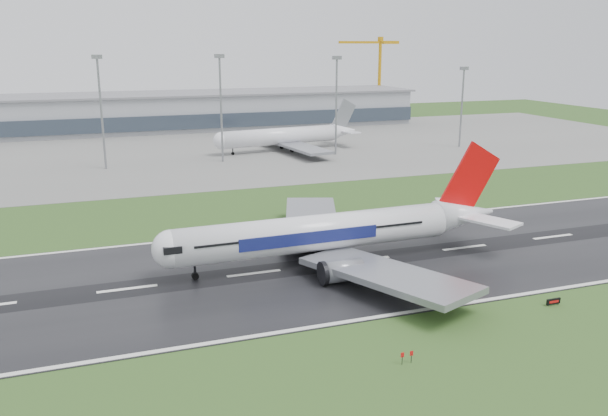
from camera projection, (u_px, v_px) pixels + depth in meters
name	position (u px, v px, depth m)	size (l,w,h in m)	color
ground	(254.00, 274.00, 100.86)	(520.00, 520.00, 0.00)	#28491A
runway	(254.00, 274.00, 100.84)	(400.00, 45.00, 0.10)	black
apron	(162.00, 152.00, 214.85)	(400.00, 130.00, 0.08)	slate
terminal	(144.00, 113.00, 267.66)	(240.00, 36.00, 15.00)	gray
main_airliner	(339.00, 209.00, 104.34)	(62.64, 59.66, 18.49)	silver
parked_airliner	(285.00, 127.00, 215.63)	(56.07, 52.20, 16.43)	silver
tower_crane	(379.00, 77.00, 316.43)	(40.46, 2.21, 40.28)	#C5850C
runway_sign	(553.00, 302.00, 88.59)	(2.30, 0.26, 1.04)	black
floodmast_2	(102.00, 115.00, 181.70)	(0.64, 0.64, 32.23)	gray
floodmast_3	(221.00, 111.00, 193.12)	(0.64, 0.64, 32.22)	gray
floodmast_4	(336.00, 108.00, 205.66)	(0.64, 0.64, 31.46)	gray
floodmast_5	(462.00, 109.00, 221.74)	(0.64, 0.64, 27.47)	gray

